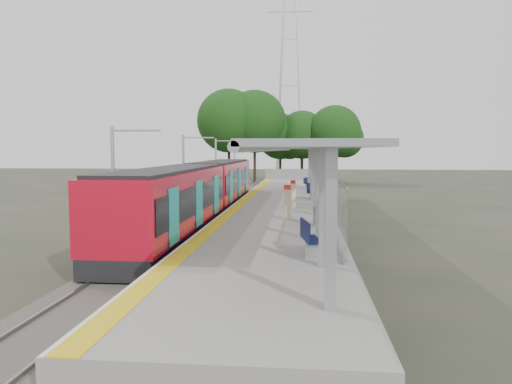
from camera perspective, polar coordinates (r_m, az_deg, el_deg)
ground at (r=13.45m, az=-0.92°, el=-14.42°), size 200.00×200.00×0.00m
trackbed at (r=33.43m, az=-4.81°, el=-2.57°), size 3.00×70.00×0.24m
platform at (r=32.89m, az=2.93°, el=-2.01°), size 6.00×50.00×1.00m
tactile_strip at (r=33.04m, az=-1.49°, el=-1.08°), size 0.60×50.00×0.02m
end_fence at (r=57.66m, az=4.01°, el=2.05°), size 6.00×0.10×1.20m
train at (r=29.20m, az=-6.27°, el=0.16°), size 2.74×27.60×3.62m
canopy at (r=28.81m, az=5.83°, el=4.37°), size 3.27×38.00×3.66m
pylon at (r=86.88m, az=3.87°, el=14.52°), size 8.00×4.00×38.00m
tree_cluster at (r=66.23m, az=1.68°, el=7.45°), size 21.31×11.52×12.29m
catenary_masts at (r=32.56m, az=-8.14°, el=2.14°), size 2.08×48.16×5.40m
bench_near at (r=16.59m, az=6.04°, el=-5.06°), size 0.77×1.69×1.12m
bench_mid at (r=34.87m, az=6.46°, el=0.17°), size 0.99×1.73×1.13m
bench_far at (r=45.49m, az=5.81°, el=1.12°), size 0.75×1.38×0.91m
info_pillar_near at (r=24.57m, az=3.59°, el=-1.44°), size 0.39×0.39×1.72m
info_pillar_far at (r=30.02m, az=4.24°, el=-0.38°), size 0.36×0.36×1.61m
litter_bin at (r=22.56m, az=7.09°, el=-2.77°), size 0.46×0.46×0.91m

